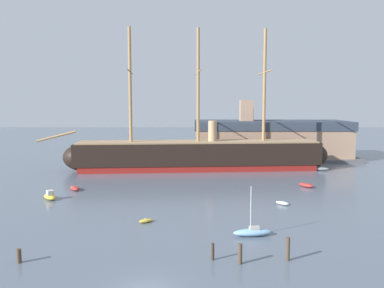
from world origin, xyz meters
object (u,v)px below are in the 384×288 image
at_px(dinghy_alongside_bow, 75,188).
at_px(mooring_piling_nearest, 288,249).
at_px(mooring_piling_left_pair, 213,252).
at_px(tall_ship, 198,155).
at_px(dinghy_alongside_stern, 306,185).
at_px(sailboat_foreground_right, 252,232).
at_px(sailboat_distant_centre, 180,161).
at_px(dinghy_mid_right, 282,203).
at_px(dockside_warehouse_right, 270,140).
at_px(dinghy_near_centre, 146,221).
at_px(motorboat_mid_left, 50,196).
at_px(mooring_piling_right_pair, 19,256).
at_px(sailboat_far_right, 320,169).
at_px(mooring_piling_midwater, 240,254).

relative_size(dinghy_alongside_bow, mooring_piling_nearest, 1.39).
xyz_separation_m(mooring_piling_nearest, mooring_piling_left_pair, (-6.61, 0.09, -0.29)).
bearing_deg(tall_ship, dinghy_alongside_stern, -43.90).
bearing_deg(mooring_piling_left_pair, mooring_piling_nearest, -0.76).
height_order(tall_ship, sailboat_foreground_right, tall_ship).
bearing_deg(sailboat_distant_centre, dinghy_alongside_stern, -50.95).
relative_size(sailboat_distant_centre, mooring_piling_nearest, 2.06).
bearing_deg(dinghy_mid_right, dockside_warehouse_right, 81.51).
xyz_separation_m(dinghy_near_centre, dockside_warehouse_right, (24.51, 54.08, 4.50)).
xyz_separation_m(motorboat_mid_left, dinghy_alongside_bow, (1.78, 6.02, -0.15)).
bearing_deg(mooring_piling_left_pair, dinghy_alongside_stern, 61.18).
bearing_deg(tall_ship, sailboat_foreground_right, -82.64).
bearing_deg(dinghy_mid_right, dinghy_near_centre, -155.09).
xyz_separation_m(dinghy_mid_right, mooring_piling_nearest, (-3.78, -19.29, 0.82)).
bearing_deg(tall_ship, dinghy_alongside_bow, -135.17).
relative_size(motorboat_mid_left, dinghy_mid_right, 1.69).
xyz_separation_m(tall_ship, mooring_piling_right_pair, (-15.99, -48.48, -2.54)).
height_order(dinghy_near_centre, sailboat_far_right, sailboat_far_right).
xyz_separation_m(mooring_piling_midwater, dockside_warehouse_right, (14.92, 65.94, 3.81)).
distance_m(sailboat_foreground_right, dinghy_near_centre, 12.61).
distance_m(sailboat_distant_centre, mooring_piling_left_pair, 57.93).
bearing_deg(motorboat_mid_left, mooring_piling_midwater, -42.62).
xyz_separation_m(tall_ship, sailboat_distant_centre, (-4.18, 9.96, -2.80)).
bearing_deg(sailboat_far_right, dinghy_alongside_stern, -114.34).
xyz_separation_m(mooring_piling_left_pair, mooring_piling_right_pair, (-16.90, -0.74, -0.14)).
relative_size(dinghy_near_centre, dinghy_alongside_stern, 0.64).
xyz_separation_m(dinghy_mid_right, mooring_piling_left_pair, (-10.39, -19.20, 0.53)).
distance_m(sailboat_foreground_right, sailboat_far_right, 45.00).
height_order(sailboat_far_right, sailboat_distant_centre, sailboat_far_right).
height_order(tall_ship, mooring_piling_midwater, tall_ship).
height_order(mooring_piling_nearest, mooring_piling_midwater, mooring_piling_nearest).
xyz_separation_m(tall_ship, dinghy_alongside_bow, (-19.85, -19.73, -2.84)).
height_order(sailboat_foreground_right, dinghy_alongside_bow, sailboat_foreground_right).
bearing_deg(motorboat_mid_left, sailboat_far_right, 27.97).
bearing_deg(sailboat_distant_centre, dockside_warehouse_right, 18.26).
xyz_separation_m(dinghy_mid_right, mooring_piling_midwater, (-8.08, -20.07, 0.67)).
distance_m(tall_ship, motorboat_mid_left, 33.73).
distance_m(mooring_piling_nearest, mooring_piling_right_pair, 23.52).
bearing_deg(dinghy_alongside_bow, dinghy_near_centre, -51.63).
bearing_deg(sailboat_foreground_right, mooring_piling_midwater, -106.45).
xyz_separation_m(motorboat_mid_left, sailboat_distant_centre, (17.44, 35.72, -0.11)).
relative_size(mooring_piling_right_pair, dockside_warehouse_right, 0.03).
relative_size(sailboat_foreground_right, mooring_piling_midwater, 2.94).
xyz_separation_m(sailboat_distant_centre, mooring_piling_right_pair, (-11.81, -58.45, 0.26)).
height_order(sailboat_foreground_right, dinghy_mid_right, sailboat_foreground_right).
bearing_deg(mooring_piling_nearest, tall_ship, 98.93).
xyz_separation_m(tall_ship, dinghy_near_centre, (-6.37, -36.75, -2.95)).
bearing_deg(dockside_warehouse_right, mooring_piling_nearest, -99.26).
relative_size(tall_ship, sailboat_far_right, 12.11).
bearing_deg(dockside_warehouse_right, tall_ship, -136.32).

